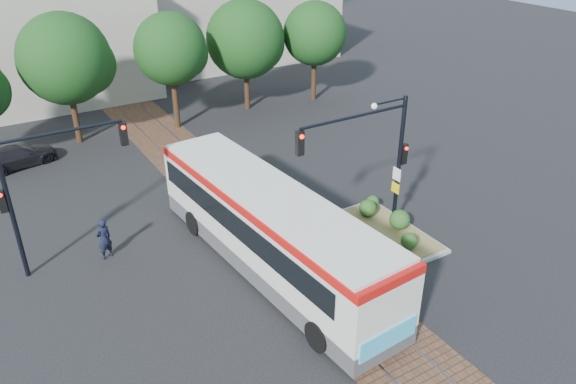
{
  "coord_description": "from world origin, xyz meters",
  "views": [
    {
      "loc": [
        -10.11,
        -16.72,
        13.3
      ],
      "look_at": [
        1.34,
        2.06,
        1.6
      ],
      "focal_mm": 35.0,
      "sensor_mm": 36.0,
      "label": 1
    }
  ],
  "objects_px": {
    "city_bus": "(270,226)",
    "signal_pole_left": "(38,181)",
    "signal_pole_main": "(378,150)",
    "officer": "(104,239)",
    "traffic_island": "(390,225)",
    "parked_car": "(17,156)"
  },
  "relations": [
    {
      "from": "signal_pole_main",
      "to": "officer",
      "type": "bearing_deg",
      "value": 156.85
    },
    {
      "from": "signal_pole_main",
      "to": "city_bus",
      "type": "bearing_deg",
      "value": 176.7
    },
    {
      "from": "officer",
      "to": "city_bus",
      "type": "bearing_deg",
      "value": 124.23
    },
    {
      "from": "signal_pole_left",
      "to": "officer",
      "type": "bearing_deg",
      "value": -11.38
    },
    {
      "from": "traffic_island",
      "to": "signal_pole_left",
      "type": "xyz_separation_m",
      "value": [
        -13.19,
        4.89,
        3.54
      ]
    },
    {
      "from": "parked_car",
      "to": "officer",
      "type": "bearing_deg",
      "value": 174.84
    },
    {
      "from": "city_bus",
      "to": "signal_pole_left",
      "type": "height_order",
      "value": "signal_pole_left"
    },
    {
      "from": "signal_pole_main",
      "to": "traffic_island",
      "type": "bearing_deg",
      "value": -5.36
    },
    {
      "from": "traffic_island",
      "to": "signal_pole_main",
      "type": "height_order",
      "value": "signal_pole_main"
    },
    {
      "from": "signal_pole_main",
      "to": "parked_car",
      "type": "bearing_deg",
      "value": 127.39
    },
    {
      "from": "officer",
      "to": "parked_car",
      "type": "relative_size",
      "value": 0.43
    },
    {
      "from": "city_bus",
      "to": "traffic_island",
      "type": "height_order",
      "value": "city_bus"
    },
    {
      "from": "officer",
      "to": "signal_pole_left",
      "type": "bearing_deg",
      "value": -29.76
    },
    {
      "from": "city_bus",
      "to": "signal_pole_left",
      "type": "distance_m",
      "value": 8.8
    },
    {
      "from": "city_bus",
      "to": "officer",
      "type": "xyz_separation_m",
      "value": [
        -5.42,
        4.14,
        -1.04
      ]
    },
    {
      "from": "city_bus",
      "to": "signal_pole_main",
      "type": "height_order",
      "value": "signal_pole_main"
    },
    {
      "from": "traffic_island",
      "to": "signal_pole_left",
      "type": "relative_size",
      "value": 0.87
    },
    {
      "from": "signal_pole_left",
      "to": "parked_car",
      "type": "relative_size",
      "value": 1.44
    },
    {
      "from": "traffic_island",
      "to": "parked_car",
      "type": "distance_m",
      "value": 20.53
    },
    {
      "from": "traffic_island",
      "to": "parked_car",
      "type": "relative_size",
      "value": 1.24
    },
    {
      "from": "city_bus",
      "to": "signal_pole_left",
      "type": "bearing_deg",
      "value": 144.07
    },
    {
      "from": "signal_pole_main",
      "to": "parked_car",
      "type": "xyz_separation_m",
      "value": [
        -12.06,
        15.78,
        -3.55
      ]
    }
  ]
}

